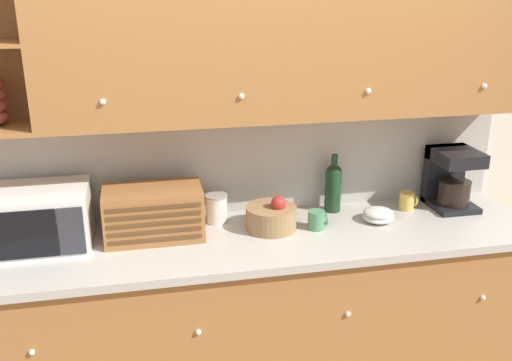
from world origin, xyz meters
name	(u,v)px	position (x,y,z in m)	size (l,w,h in m)	color
ground_plane	(248,356)	(0.00, 0.00, 0.00)	(24.00, 24.00, 0.00)	#896647
wall_back	(246,149)	(0.00, 0.03, 1.30)	(5.24, 0.06, 2.60)	silver
counter_unit	(260,318)	(0.00, -0.32, 0.48)	(2.86, 0.68, 0.96)	#A36B38
backsplash_panel	(247,162)	(0.00, -0.01, 1.24)	(2.84, 0.01, 0.56)	#B7B2A8
upper_cabinets	(286,34)	(0.16, -0.17, 1.91)	(2.84, 0.37, 0.79)	#A36B38
microwave	(36,219)	(-1.06, -0.23, 1.10)	(0.50, 0.37, 0.28)	silver
bread_box	(154,213)	(-0.51, -0.24, 1.08)	(0.47, 0.27, 0.25)	#996033
storage_canister	(217,208)	(-0.19, -0.12, 1.03)	(0.12, 0.12, 0.15)	silver
fruit_basket	(272,217)	(0.07, -0.26, 1.02)	(0.26, 0.26, 0.18)	#937047
mug	(317,220)	(0.30, -0.31, 1.01)	(0.10, 0.09, 0.10)	#4C845B
wine_bottle	(333,185)	(0.45, -0.10, 1.10)	(0.09, 0.09, 0.32)	#19381E
bowl_stack_on_counter	(378,215)	(0.64, -0.29, 0.99)	(0.17, 0.17, 0.07)	silver
mug_blue_second	(407,201)	(0.86, -0.17, 1.01)	(0.09, 0.08, 0.10)	gold
coffee_maker	(451,177)	(1.11, -0.16, 1.12)	(0.23, 0.27, 0.33)	black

